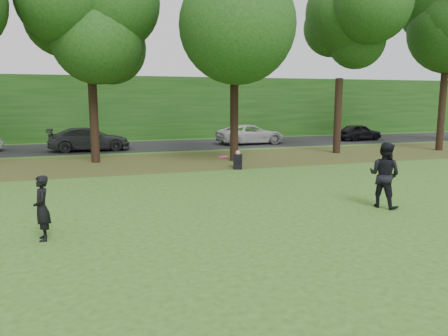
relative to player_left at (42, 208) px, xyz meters
name	(u,v)px	position (x,y,z in m)	size (l,w,h in m)	color
ground	(247,237)	(4.59, -1.28, -0.76)	(120.00, 120.00, 0.00)	#275019
leaf_litter	(157,162)	(4.59, 11.72, -0.76)	(60.00, 7.00, 0.01)	#3F3016
street	(138,146)	(4.59, 19.72, -0.75)	(70.00, 7.00, 0.02)	black
far_hedge	(127,108)	(4.59, 25.72, 1.74)	(70.00, 3.00, 5.00)	#143E11
player_left	(42,208)	(0.00, 0.00, 0.00)	(0.56, 0.36, 1.52)	black
player_right	(384,175)	(9.56, 0.17, 0.23)	(0.96, 0.75, 1.98)	black
parked_cars	(113,138)	(2.86, 18.57, -0.05)	(41.12, 3.39, 1.48)	black
frisbee	(223,157)	(4.52, 0.36, 0.96)	(0.38, 0.37, 0.12)	#E4137D
seated_person	(238,162)	(7.92, 8.61, -0.45)	(0.64, 0.83, 0.83)	black
tree_line	(146,3)	(4.24, 11.66, 7.08)	(55.30, 7.90, 12.31)	black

